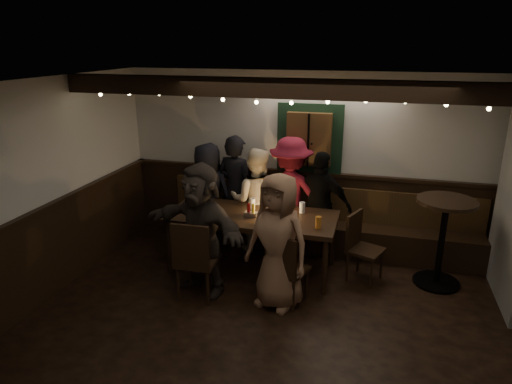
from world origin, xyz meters
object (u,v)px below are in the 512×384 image
(dining_table, at_px, (252,219))
(person_d, at_px, (290,195))
(chair_near_left, at_px, (194,257))
(chair_end, at_px, (360,242))
(person_a, at_px, (208,194))
(person_f, at_px, (201,229))
(person_c, at_px, (256,200))
(chair_near_right, at_px, (285,266))
(person_b, at_px, (236,191))
(person_e, at_px, (321,205))
(high_top, at_px, (443,232))
(person_g, at_px, (278,242))

(dining_table, relative_size, person_d, 1.31)
(chair_near_left, distance_m, person_d, 1.91)
(chair_end, bearing_deg, person_a, 165.71)
(person_a, height_order, person_f, person_f)
(chair_near_left, bearing_deg, person_c, 78.38)
(chair_end, xyz_separation_m, person_c, (-1.54, 0.49, 0.27))
(chair_near_right, distance_m, person_a, 2.13)
(dining_table, distance_m, person_b, 0.92)
(chair_near_left, relative_size, person_e, 0.66)
(person_a, relative_size, person_c, 1.00)
(chair_near_right, bearing_deg, person_b, 125.22)
(dining_table, bearing_deg, person_d, 64.53)
(chair_near_right, relative_size, person_e, 0.58)
(dining_table, distance_m, chair_end, 1.44)
(person_e, xyz_separation_m, person_f, (-1.27, -1.36, 0.05))
(high_top, bearing_deg, person_c, 171.49)
(chair_end, distance_m, high_top, 1.02)
(dining_table, height_order, person_b, person_b)
(chair_near_right, relative_size, person_a, 0.58)
(chair_end, xyz_separation_m, person_f, (-1.87, -0.82, 0.32))
(chair_near_left, distance_m, person_c, 1.61)
(person_c, bearing_deg, person_g, 107.83)
(person_b, relative_size, person_d, 0.99)
(chair_near_right, xyz_separation_m, chair_end, (0.81, 0.90, -0.00))
(high_top, distance_m, person_g, 2.14)
(high_top, bearing_deg, person_a, 171.76)
(high_top, distance_m, person_b, 2.94)
(person_d, relative_size, person_f, 1.04)
(dining_table, xyz_separation_m, person_g, (0.53, -0.77, 0.08))
(person_c, distance_m, person_d, 0.51)
(person_e, distance_m, person_g, 1.48)
(high_top, relative_size, person_a, 0.74)
(person_c, xyz_separation_m, person_g, (0.65, -1.40, 0.03))
(chair_near_left, height_order, chair_near_right, chair_near_left)
(chair_end, height_order, person_d, person_d)
(chair_near_right, bearing_deg, chair_near_left, -170.48)
(person_g, bearing_deg, high_top, 47.32)
(chair_near_right, distance_m, person_f, 1.11)
(person_b, bearing_deg, person_e, -170.92)
(dining_table, xyz_separation_m, chair_near_left, (-0.44, -0.94, -0.16))
(chair_near_left, height_order, person_c, person_c)
(person_b, bearing_deg, person_c, 170.43)
(chair_end, relative_size, person_c, 0.58)
(person_a, bearing_deg, person_c, 176.99)
(chair_near_right, bearing_deg, person_e, 81.61)
(person_b, relative_size, person_c, 1.09)
(chair_near_right, distance_m, person_c, 1.59)
(person_a, relative_size, person_g, 0.96)
(chair_end, bearing_deg, dining_table, -174.55)
(chair_near_right, relative_size, high_top, 0.79)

